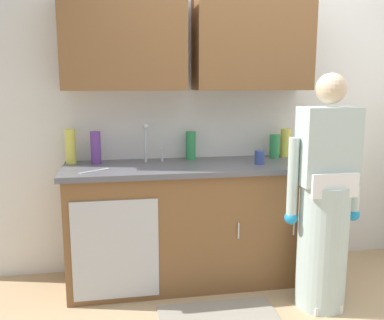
{
  "coord_description": "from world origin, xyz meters",
  "views": [
    {
      "loc": [
        -1.11,
        -2.45,
        1.55
      ],
      "look_at": [
        -0.58,
        0.55,
        1.0
      ],
      "focal_mm": 39.68,
      "sensor_mm": 36.0,
      "label": 1
    }
  ],
  "objects_px": {
    "bottle_water_tall": "(71,146)",
    "knife_on_counter": "(94,171)",
    "person_at_sink": "(324,211)",
    "bottle_cleaner_spray": "(191,145)",
    "sink": "(152,167)",
    "bottle_soap": "(274,146)",
    "bottle_dish_liquid": "(96,148)",
    "bottle_water_short": "(285,143)",
    "cup_by_sink": "(259,157)"
  },
  "relations": [
    {
      "from": "bottle_water_tall",
      "to": "bottle_cleaner_spray",
      "type": "relative_size",
      "value": 1.17
    },
    {
      "from": "bottle_soap",
      "to": "knife_on_counter",
      "type": "bearing_deg",
      "value": -167.8
    },
    {
      "from": "person_at_sink",
      "to": "cup_by_sink",
      "type": "relative_size",
      "value": 15.47
    },
    {
      "from": "bottle_dish_liquid",
      "to": "cup_by_sink",
      "type": "xyz_separation_m",
      "value": [
        1.24,
        -0.24,
        -0.07
      ]
    },
    {
      "from": "bottle_soap",
      "to": "bottle_dish_liquid",
      "type": "distance_m",
      "value": 1.45
    },
    {
      "from": "bottle_water_tall",
      "to": "cup_by_sink",
      "type": "xyz_separation_m",
      "value": [
        1.43,
        -0.28,
        -0.08
      ]
    },
    {
      "from": "bottle_water_tall",
      "to": "bottle_cleaner_spray",
      "type": "xyz_separation_m",
      "value": [
        0.94,
        0.02,
        -0.02
      ]
    },
    {
      "from": "bottle_water_short",
      "to": "sink",
      "type": "bearing_deg",
      "value": -170.39
    },
    {
      "from": "sink",
      "to": "bottle_soap",
      "type": "bearing_deg",
      "value": 8.82
    },
    {
      "from": "bottle_soap",
      "to": "cup_by_sink",
      "type": "height_order",
      "value": "bottle_soap"
    },
    {
      "from": "sink",
      "to": "bottle_water_tall",
      "type": "distance_m",
      "value": 0.65
    },
    {
      "from": "bottle_cleaner_spray",
      "to": "sink",
      "type": "bearing_deg",
      "value": -147.98
    },
    {
      "from": "bottle_cleaner_spray",
      "to": "bottle_dish_liquid",
      "type": "bearing_deg",
      "value": -175.52
    },
    {
      "from": "person_at_sink",
      "to": "bottle_dish_liquid",
      "type": "distance_m",
      "value": 1.74
    },
    {
      "from": "bottle_water_tall",
      "to": "bottle_water_short",
      "type": "bearing_deg",
      "value": 0.32
    },
    {
      "from": "bottle_water_tall",
      "to": "cup_by_sink",
      "type": "distance_m",
      "value": 1.46
    },
    {
      "from": "bottle_water_tall",
      "to": "sink",
      "type": "bearing_deg",
      "value": -16.72
    },
    {
      "from": "bottle_water_short",
      "to": "cup_by_sink",
      "type": "height_order",
      "value": "bottle_water_short"
    },
    {
      "from": "sink",
      "to": "bottle_water_short",
      "type": "xyz_separation_m",
      "value": [
        1.14,
        0.19,
        0.13
      ]
    },
    {
      "from": "person_at_sink",
      "to": "bottle_cleaner_spray",
      "type": "relative_size",
      "value": 7.1
    },
    {
      "from": "bottle_water_short",
      "to": "bottle_cleaner_spray",
      "type": "relative_size",
      "value": 1.04
    },
    {
      "from": "sink",
      "to": "knife_on_counter",
      "type": "bearing_deg",
      "value": -159.93
    },
    {
      "from": "cup_by_sink",
      "to": "person_at_sink",
      "type": "bearing_deg",
      "value": -57.19
    },
    {
      "from": "bottle_water_tall",
      "to": "knife_on_counter",
      "type": "height_order",
      "value": "bottle_water_tall"
    },
    {
      "from": "bottle_water_short",
      "to": "bottle_cleaner_spray",
      "type": "xyz_separation_m",
      "value": [
        -0.81,
        0.01,
        -0.0
      ]
    },
    {
      "from": "bottle_cleaner_spray",
      "to": "bottle_dish_liquid",
      "type": "relative_size",
      "value": 0.91
    },
    {
      "from": "person_at_sink",
      "to": "knife_on_counter",
      "type": "xyz_separation_m",
      "value": [
        -1.55,
        0.42,
        0.25
      ]
    },
    {
      "from": "person_at_sink",
      "to": "bottle_soap",
      "type": "distance_m",
      "value": 0.81
    },
    {
      "from": "bottle_water_tall",
      "to": "bottle_soap",
      "type": "xyz_separation_m",
      "value": [
        1.64,
        -0.02,
        -0.04
      ]
    },
    {
      "from": "bottle_water_short",
      "to": "knife_on_counter",
      "type": "distance_m",
      "value": 1.6
    },
    {
      "from": "sink",
      "to": "knife_on_counter",
      "type": "height_order",
      "value": "sink"
    },
    {
      "from": "knife_on_counter",
      "to": "person_at_sink",
      "type": "bearing_deg",
      "value": -51.98
    },
    {
      "from": "bottle_water_short",
      "to": "bottle_cleaner_spray",
      "type": "distance_m",
      "value": 0.81
    },
    {
      "from": "person_at_sink",
      "to": "cup_by_sink",
      "type": "xyz_separation_m",
      "value": [
        -0.31,
        0.48,
        0.3
      ]
    },
    {
      "from": "sink",
      "to": "cup_by_sink",
      "type": "relative_size",
      "value": 4.77
    },
    {
      "from": "sink",
      "to": "person_at_sink",
      "type": "height_order",
      "value": "person_at_sink"
    },
    {
      "from": "bottle_water_short",
      "to": "bottle_dish_liquid",
      "type": "distance_m",
      "value": 1.56
    },
    {
      "from": "person_at_sink",
      "to": "bottle_cleaner_spray",
      "type": "xyz_separation_m",
      "value": [
        -0.79,
        0.78,
        0.36
      ]
    },
    {
      "from": "person_at_sink",
      "to": "knife_on_counter",
      "type": "height_order",
      "value": "person_at_sink"
    },
    {
      "from": "sink",
      "to": "cup_by_sink",
      "type": "distance_m",
      "value": 0.83
    },
    {
      "from": "knife_on_counter",
      "to": "sink",
      "type": "bearing_deg",
      "value": -16.84
    },
    {
      "from": "person_at_sink",
      "to": "bottle_dish_liquid",
      "type": "height_order",
      "value": "person_at_sink"
    },
    {
      "from": "bottle_dish_liquid",
      "to": "bottle_water_short",
      "type": "bearing_deg",
      "value": 1.64
    },
    {
      "from": "bottle_water_short",
      "to": "bottle_dish_liquid",
      "type": "bearing_deg",
      "value": -178.36
    },
    {
      "from": "bottle_water_short",
      "to": "bottle_soap",
      "type": "height_order",
      "value": "bottle_water_short"
    },
    {
      "from": "bottle_cleaner_spray",
      "to": "bottle_dish_liquid",
      "type": "height_order",
      "value": "bottle_dish_liquid"
    },
    {
      "from": "sink",
      "to": "person_at_sink",
      "type": "bearing_deg",
      "value": -26.87
    },
    {
      "from": "bottle_water_short",
      "to": "knife_on_counter",
      "type": "relative_size",
      "value": 0.99
    },
    {
      "from": "sink",
      "to": "bottle_water_tall",
      "type": "xyz_separation_m",
      "value": [
        -0.61,
        0.18,
        0.15
      ]
    },
    {
      "from": "bottle_water_tall",
      "to": "bottle_soap",
      "type": "bearing_deg",
      "value": -0.81
    }
  ]
}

